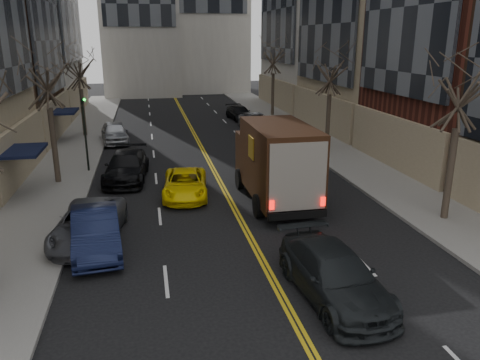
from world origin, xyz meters
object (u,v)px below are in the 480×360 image
object	(u,v)px
ups_truck	(276,163)
pedestrian	(266,172)
observer_sedan	(334,275)
taxi	(185,184)

from	to	relation	value
ups_truck	pedestrian	xyz separation A→B (m)	(0.06, 2.05, -1.03)
observer_sedan	taxi	world-z (taller)	observer_sedan
ups_truck	taxi	size ratio (longest dim) A/B	1.53
ups_truck	taxi	bearing A→B (deg)	158.70
pedestrian	taxi	bearing A→B (deg)	73.72
ups_truck	pedestrian	distance (m)	2.30
observer_sedan	pedestrian	distance (m)	11.00
ups_truck	observer_sedan	size ratio (longest dim) A/B	1.31
pedestrian	observer_sedan	bearing A→B (deg)	155.18
ups_truck	pedestrian	size ratio (longest dim) A/B	3.80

